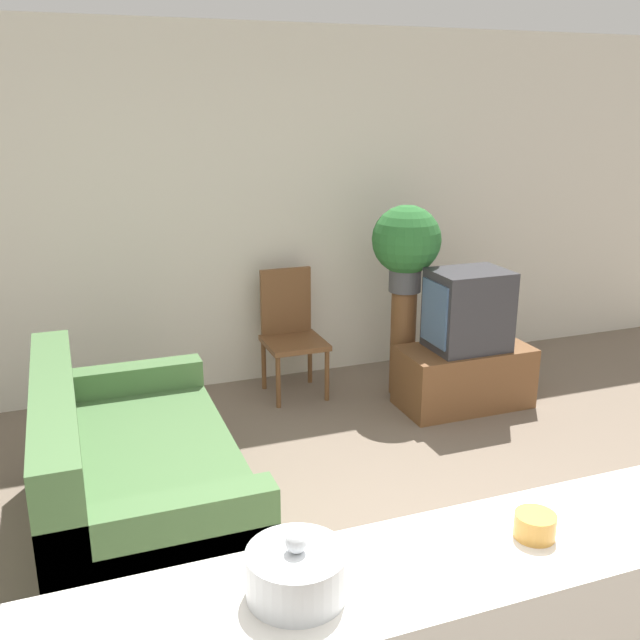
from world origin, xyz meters
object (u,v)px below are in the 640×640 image
Objects in this scene: wooden_chair at (291,328)px; decorative_bowl at (296,572)px; television at (467,310)px; potted_plant at (406,243)px; couch at (132,480)px.

decorative_bowl reaches higher than wooden_chair.
decorative_bowl reaches higher than television.
wooden_chair is at bearing 157.59° from potted_plant.
couch is 1.86× the size of wooden_chair.
couch is at bearing -131.50° from wooden_chair.
couch is 2.62m from television.
wooden_chair is 1.08m from potted_plant.
potted_plant is at bearing 128.57° from television.
wooden_chair is at bearing 147.04° from television.
wooden_chair is (-1.09, 0.71, -0.23)m from television.
television is 3.54m from decorative_bowl.
television is at bearing 18.60° from couch.
television is 0.61× the size of wooden_chair.
wooden_chair is at bearing 72.23° from decorative_bowl.
television is 0.90× the size of potted_plant.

